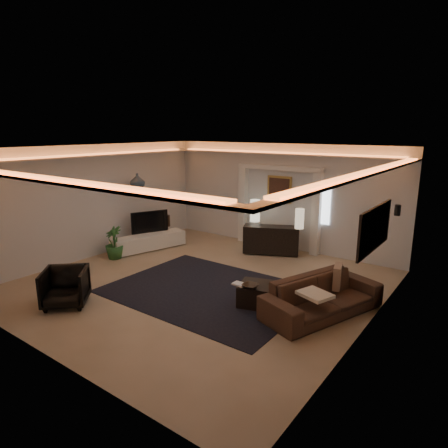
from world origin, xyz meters
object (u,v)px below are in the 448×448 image
Objects in this scene: console at (271,240)px; coffee_table at (270,296)px; armchair at (65,287)px; sofa at (322,296)px.

console reaches higher than coffee_table.
coffee_table is at bearing -8.08° from armchair.
sofa is 2.03× the size of coffee_table.
sofa reaches higher than coffee_table.
sofa is at bearing -70.42° from console.
console reaches higher than sofa.
coffee_table is (-0.92, -0.29, -0.13)m from sofa.
sofa is (2.51, -2.55, -0.06)m from console.
coffee_table is 1.42× the size of armchair.
coffee_table is at bearing -85.74° from console.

